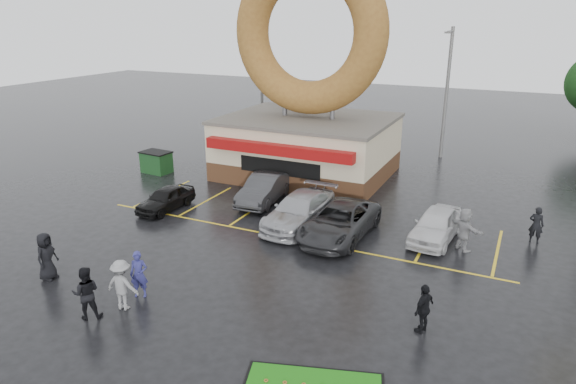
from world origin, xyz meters
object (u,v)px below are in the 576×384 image
at_px(person_cameraman, 424,308).
at_px(streetlight_left, 261,81).
at_px(car_black, 166,199).
at_px(car_grey, 340,221).
at_px(streetlight_mid, 447,90).
at_px(dumpster, 156,163).
at_px(car_white, 436,225).
at_px(car_silver, 300,210).
at_px(donut_shop, 308,105).
at_px(person_blue, 139,274).
at_px(car_dgrey, 264,189).

bearing_deg(person_cameraman, streetlight_left, -120.48).
bearing_deg(car_black, car_grey, 6.22).
relative_size(streetlight_mid, dumpster, 5.00).
bearing_deg(dumpster, car_white, -4.36).
height_order(car_silver, person_cameraman, person_cameraman).
distance_m(streetlight_mid, car_grey, 16.94).
bearing_deg(person_cameraman, car_grey, -119.38).
distance_m(car_silver, car_white, 6.37).
bearing_deg(car_silver, streetlight_mid, 78.67).
xyz_separation_m(streetlight_mid, dumpster, (-16.00, -11.75, -4.13)).
relative_size(streetlight_left, person_cameraman, 5.34).
bearing_deg(streetlight_mid, donut_shop, -131.38).
bearing_deg(dumpster, car_grey, -12.80).
xyz_separation_m(car_silver, person_cameraman, (7.22, -6.40, 0.08)).
distance_m(car_silver, person_blue, 8.91).
height_order(car_grey, dumpster, car_grey).
height_order(streetlight_left, car_white, streetlight_left).
bearing_deg(car_grey, car_silver, 170.09).
relative_size(streetlight_left, car_dgrey, 1.96).
distance_m(car_black, car_dgrey, 5.25).
relative_size(donut_shop, car_dgrey, 2.95).
relative_size(car_silver, car_grey, 0.97).
bearing_deg(car_silver, car_black, -168.84).
bearing_deg(car_grey, donut_shop, 124.06).
relative_size(car_black, car_grey, 0.66).
distance_m(person_cameraman, dumpster, 21.97).
relative_size(streetlight_left, car_silver, 1.71).
height_order(donut_shop, streetlight_left, donut_shop).
distance_m(streetlight_left, dumpster, 11.69).
relative_size(streetlight_left, person_blue, 5.14).
bearing_deg(person_cameraman, car_white, -152.29).
distance_m(car_grey, person_blue, 9.36).
xyz_separation_m(car_dgrey, car_silver, (3.09, -2.19, 0.01)).
bearing_deg(person_blue, car_white, 22.92).
xyz_separation_m(streetlight_mid, car_dgrey, (-7.04, -13.70, -4.03)).
bearing_deg(car_black, car_silver, 11.05).
bearing_deg(car_grey, person_blue, -118.09).
height_order(streetlight_left, person_blue, streetlight_left).
relative_size(donut_shop, car_black, 3.75).
bearing_deg(streetlight_left, dumpster, -100.54).
height_order(donut_shop, car_dgrey, donut_shop).
distance_m(car_silver, car_grey, 2.27).
bearing_deg(person_blue, car_grey, 34.99).
xyz_separation_m(car_grey, car_white, (4.05, 1.56, -0.03)).
xyz_separation_m(streetlight_mid, car_silver, (-3.96, -15.89, -4.02)).
height_order(car_black, car_white, car_white).
bearing_deg(dumpster, car_silver, -13.86).
xyz_separation_m(donut_shop, car_silver, (3.04, -7.94, -3.70)).
distance_m(car_silver, dumpster, 12.74).
height_order(car_grey, person_cameraman, person_cameraman).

